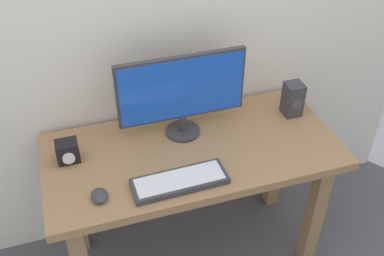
{
  "coord_description": "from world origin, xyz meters",
  "views": [
    {
      "loc": [
        -0.49,
        -1.53,
        2.15
      ],
      "look_at": [
        -0.0,
        0.0,
        0.89
      ],
      "focal_mm": 42.54,
      "sensor_mm": 36.0,
      "label": 1
    }
  ],
  "objects_px": {
    "audio_controller": "(68,152)",
    "mouse": "(99,196)",
    "speaker_right": "(293,99)",
    "desk": "(193,169)",
    "keyboard_primary": "(180,181)",
    "monitor": "(182,92)"
  },
  "relations": [
    {
      "from": "audio_controller",
      "to": "mouse",
      "type": "bearing_deg",
      "value": -71.07
    },
    {
      "from": "mouse",
      "to": "speaker_right",
      "type": "distance_m",
      "value": 1.07
    },
    {
      "from": "mouse",
      "to": "audio_controller",
      "type": "xyz_separation_m",
      "value": [
        -0.1,
        0.28,
        0.03
      ]
    },
    {
      "from": "desk",
      "to": "mouse",
      "type": "bearing_deg",
      "value": -157.81
    },
    {
      "from": "keyboard_primary",
      "to": "audio_controller",
      "type": "distance_m",
      "value": 0.52
    },
    {
      "from": "mouse",
      "to": "monitor",
      "type": "bearing_deg",
      "value": 29.87
    },
    {
      "from": "monitor",
      "to": "keyboard_primary",
      "type": "height_order",
      "value": "monitor"
    },
    {
      "from": "monitor",
      "to": "keyboard_primary",
      "type": "distance_m",
      "value": 0.42
    },
    {
      "from": "desk",
      "to": "speaker_right",
      "type": "xyz_separation_m",
      "value": [
        0.56,
        0.11,
        0.22
      ]
    },
    {
      "from": "desk",
      "to": "monitor",
      "type": "height_order",
      "value": "monitor"
    },
    {
      "from": "keyboard_primary",
      "to": "monitor",
      "type": "bearing_deg",
      "value": 71.51
    },
    {
      "from": "desk",
      "to": "keyboard_primary",
      "type": "distance_m",
      "value": 0.28
    },
    {
      "from": "monitor",
      "to": "mouse",
      "type": "relative_size",
      "value": 6.89
    },
    {
      "from": "desk",
      "to": "speaker_right",
      "type": "relative_size",
      "value": 7.77
    },
    {
      "from": "monitor",
      "to": "mouse",
      "type": "xyz_separation_m",
      "value": [
        -0.45,
        -0.32,
        -0.21
      ]
    },
    {
      "from": "mouse",
      "to": "desk",
      "type": "bearing_deg",
      "value": 16.39
    },
    {
      "from": "desk",
      "to": "keyboard_primary",
      "type": "relative_size",
      "value": 3.33
    },
    {
      "from": "desk",
      "to": "mouse",
      "type": "relative_size",
      "value": 15.67
    },
    {
      "from": "monitor",
      "to": "speaker_right",
      "type": "relative_size",
      "value": 3.42
    },
    {
      "from": "desk",
      "to": "audio_controller",
      "type": "relative_size",
      "value": 13.58
    },
    {
      "from": "monitor",
      "to": "keyboard_primary",
      "type": "relative_size",
      "value": 1.46
    },
    {
      "from": "audio_controller",
      "to": "monitor",
      "type": "bearing_deg",
      "value": 4.78
    }
  ]
}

